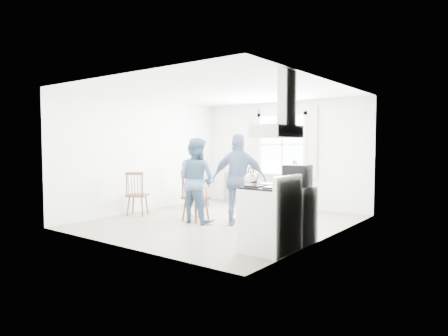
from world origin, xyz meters
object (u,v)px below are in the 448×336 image
windsor_chair_a (194,181)px  person_right (239,180)px  person_mid (196,180)px  stereo_stack (297,176)px  windsor_chair_c (136,189)px  gas_stove (270,218)px  low_cabinet (296,214)px  person_left (195,180)px  windsor_chair_b (192,190)px

windsor_chair_a → person_right: size_ratio=0.61×
person_mid → person_right: person_right is taller
stereo_stack → windsor_chair_a: bearing=155.0°
stereo_stack → windsor_chair_c: 3.89m
gas_stove → low_cabinet: size_ratio=1.24×
low_cabinet → windsor_chair_a: (-3.58, 1.64, 0.20)m
windsor_chair_c → person_right: 2.42m
windsor_chair_c → person_mid: bearing=10.3°
windsor_chair_a → person_left: person_left is taller
windsor_chair_b → windsor_chair_c: bearing=-169.9°
low_cabinet → windsor_chair_c: (-3.83, -0.00, 0.14)m
stereo_stack → windsor_chair_c: (-3.86, 0.04, -0.48)m
gas_stove → person_left: (-2.71, 1.43, 0.31)m
low_cabinet → stereo_stack: stereo_stack is taller
gas_stove → person_left: size_ratio=0.71×
low_cabinet → stereo_stack: 0.62m
person_left → person_right: (1.30, -0.20, 0.09)m
gas_stove → person_mid: bearing=156.8°
low_cabinet → windsor_chair_a: 3.95m
windsor_chair_a → windsor_chair_b: 1.81m
stereo_stack → windsor_chair_b: 2.52m
gas_stove → windsor_chair_a: size_ratio=1.04×
windsor_chair_a → person_left: bearing=-48.5°
windsor_chair_a → person_mid: 1.86m
gas_stove → windsor_chair_c: bearing=169.5°
windsor_chair_a → stereo_stack: bearing=-25.0°
person_right → person_left: bearing=-37.8°
person_mid → windsor_chair_b: bearing=9.8°
low_cabinet → person_right: size_ratio=0.51×
windsor_chair_b → person_mid: bearing=12.8°
person_right → stereo_stack: bearing=130.2°
windsor_chair_a → windsor_chair_b: bearing=-50.5°
gas_stove → person_right: bearing=138.9°
windsor_chair_a → person_right: bearing=-27.8°
windsor_chair_c → stereo_stack: bearing=-0.6°
low_cabinet → person_mid: size_ratio=0.53×
windsor_chair_a → gas_stove: bearing=-33.7°
person_mid → windsor_chair_a: bearing=-50.6°
gas_stove → windsor_chair_b: bearing=158.2°
windsor_chair_b → person_left: (-0.35, 0.49, 0.15)m
windsor_chair_b → windsor_chair_c: (-1.39, -0.25, -0.04)m
windsor_chair_b → person_mid: person_mid is taller
gas_stove → stereo_stack: (0.10, 0.66, 0.58)m
stereo_stack → windsor_chair_a: stereo_stack is taller
low_cabinet → windsor_chair_a: bearing=155.4°
windsor_chair_c → windsor_chair_a: bearing=81.5°
low_cabinet → windsor_chair_c: 3.83m
windsor_chair_c → person_right: (2.35, 0.53, 0.29)m
windsor_chair_a → windsor_chair_c: 1.66m
gas_stove → person_right: 1.92m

